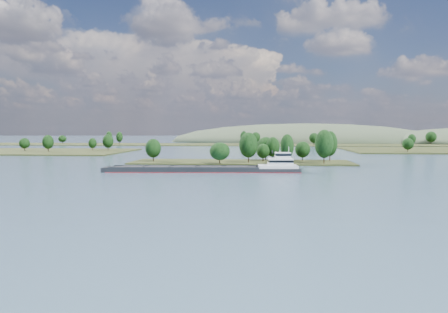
{
  "coord_description": "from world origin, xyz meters",
  "views": [
    {
      "loc": [
        9.46,
        -19.37,
        15.52
      ],
      "look_at": [
        -3.6,
        130.0,
        6.0
      ],
      "focal_mm": 35.0,
      "sensor_mm": 36.0,
      "label": 1
    }
  ],
  "objects": [
    {
      "name": "hill_west",
      "position": [
        60.0,
        500.0,
        0.0
      ],
      "size": [
        320.0,
        160.0,
        44.0
      ],
      "primitive_type": "ellipsoid",
      "color": "#394731",
      "rests_on": "ground"
    },
    {
      "name": "tree_island",
      "position": [
        7.3,
        179.04,
        4.44
      ],
      "size": [
        100.0,
        32.58,
        15.85
      ],
      "color": "#282F14",
      "rests_on": "ground"
    },
    {
      "name": "back_shoreline",
      "position": [
        8.83,
        399.87,
        0.65
      ],
      "size": [
        900.0,
        60.0,
        14.19
      ],
      "color": "#282F14",
      "rests_on": "ground"
    },
    {
      "name": "cargo_barge",
      "position": [
        -7.32,
        137.27,
        1.21
      ],
      "size": [
        71.62,
        13.7,
        9.63
      ],
      "color": "black",
      "rests_on": "ground"
    },
    {
      "name": "ground",
      "position": [
        0.0,
        120.0,
        0.0
      ],
      "size": [
        1800.0,
        1800.0,
        0.0
      ],
      "primitive_type": "plane",
      "color": "#3D556A",
      "rests_on": "ground"
    }
  ]
}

